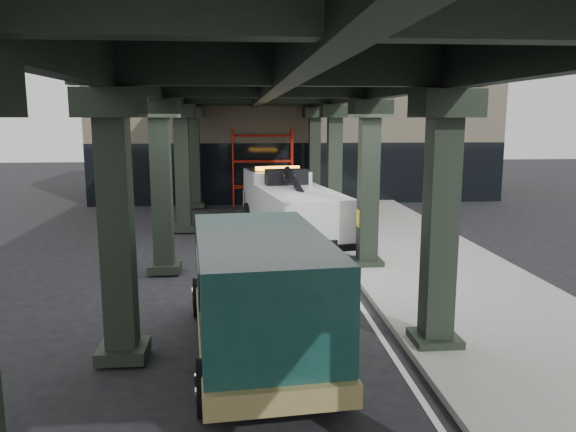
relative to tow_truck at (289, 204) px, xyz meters
name	(u,v)px	position (x,y,z in m)	size (l,w,h in m)	color
ground	(286,291)	(-0.63, -6.43, -1.32)	(90.00, 90.00, 0.00)	black
sidewalk	(428,265)	(3.87, -4.43, -1.25)	(5.00, 40.00, 0.15)	gray
lane_stripe	(337,269)	(1.07, -4.43, -1.32)	(0.12, 38.00, 0.01)	silver
viaduct	(266,83)	(-1.03, -4.43, 4.14)	(7.40, 32.00, 6.40)	black
building	(292,126)	(1.37, 13.57, 2.68)	(22.00, 10.00, 8.00)	#C6B793
scaffolding	(262,165)	(-0.63, 8.22, 0.78)	(3.08, 0.88, 4.00)	red
tow_truck	(289,204)	(0.00, 0.00, 0.00)	(3.50, 8.51, 2.72)	black
towed_van	(259,291)	(-1.49, -10.53, -0.01)	(2.88, 6.23, 2.45)	#0F3933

